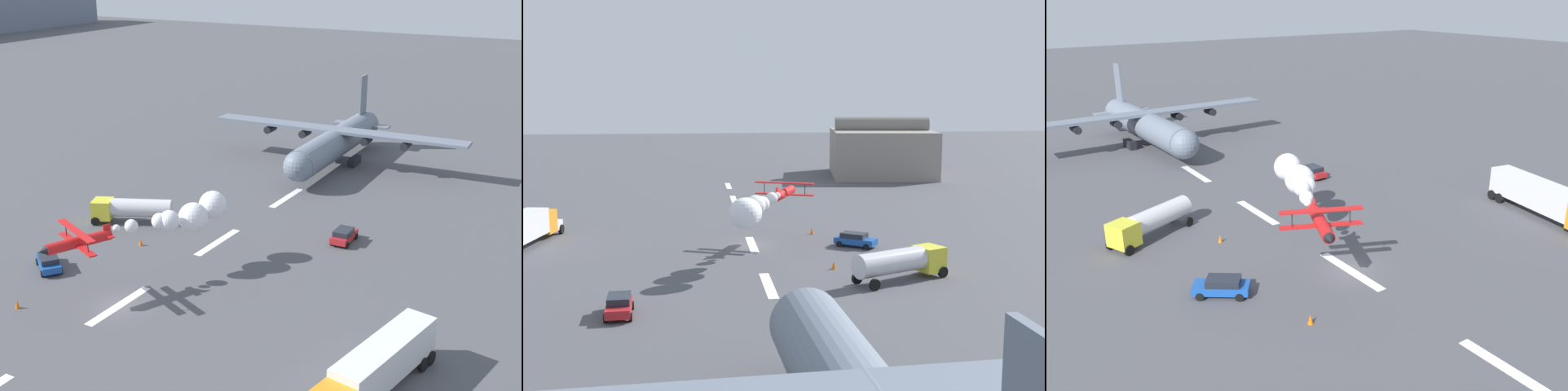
% 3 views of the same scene
% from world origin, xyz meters
% --- Properties ---
extents(ground_plane, '(440.00, 440.00, 0.00)m').
position_xyz_m(ground_plane, '(0.00, 0.00, 0.00)').
color(ground_plane, '#4C4C51').
rests_on(ground_plane, ground).
extents(runway_stripe_3, '(8.00, 0.90, 0.01)m').
position_xyz_m(runway_stripe_3, '(0.00, 0.00, 0.01)').
color(runway_stripe_3, white).
rests_on(runway_stripe_3, ground).
extents(runway_stripe_4, '(8.00, 0.90, 0.01)m').
position_xyz_m(runway_stripe_4, '(16.36, 0.00, 0.01)').
color(runway_stripe_4, white).
rests_on(runway_stripe_4, ground).
extents(runway_stripe_5, '(8.00, 0.90, 0.01)m').
position_xyz_m(runway_stripe_5, '(32.71, 0.00, 0.01)').
color(runway_stripe_5, white).
rests_on(runway_stripe_5, ground).
extents(cargo_transport_plane, '(28.75, 38.05, 11.42)m').
position_xyz_m(cargo_transport_plane, '(48.10, 0.39, 3.49)').
color(cargo_transport_plane, slate).
rests_on(cargo_transport_plane, ground).
extents(stunt_biplane_red, '(18.29, 10.04, 3.35)m').
position_xyz_m(stunt_biplane_red, '(9.07, -0.59, 5.52)').
color(stunt_biplane_red, red).
extents(semi_truck_orange, '(15.19, 5.55, 3.70)m').
position_xyz_m(semi_truck_orange, '(-1.75, -24.39, 2.13)').
color(semi_truck_orange, silver).
rests_on(semi_truck_orange, ground).
extents(fuel_tanker_truck, '(6.13, 9.33, 2.90)m').
position_xyz_m(fuel_tanker_truck, '(16.42, 11.73, 1.74)').
color(fuel_tanker_truck, yellow).
rests_on(fuel_tanker_truck, ground).
extents(followme_car_yellow, '(4.09, 2.14, 1.52)m').
position_xyz_m(followme_car_yellow, '(22.97, -11.88, 0.81)').
color(followme_car_yellow, '#B21E23').
rests_on(followme_car_yellow, ground).
extents(airport_staff_sedan, '(4.05, 4.64, 1.52)m').
position_xyz_m(airport_staff_sedan, '(2.58, 10.94, 0.81)').
color(airport_staff_sedan, '#194CA5').
rests_on(airport_staff_sedan, ground).
extents(traffic_cone_near, '(0.44, 0.44, 0.75)m').
position_xyz_m(traffic_cone_near, '(-4.69, 7.48, 0.38)').
color(traffic_cone_near, orange).
rests_on(traffic_cone_near, ground).
extents(traffic_cone_far, '(0.44, 0.44, 0.75)m').
position_xyz_m(traffic_cone_far, '(11.65, 6.70, 0.38)').
color(traffic_cone_far, orange).
rests_on(traffic_cone_far, ground).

